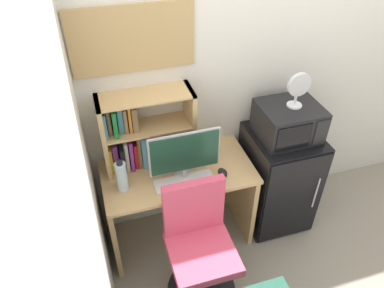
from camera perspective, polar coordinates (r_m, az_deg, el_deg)
wall_back at (r=3.23m, az=21.15°, el=11.97°), size 6.40×0.04×2.60m
desk at (r=2.91m, az=-2.06°, el=-7.57°), size 1.11×0.58×0.75m
hutch_bookshelf at (r=2.67m, az=-8.55°, el=1.65°), size 0.66×0.24×0.58m
monitor at (r=2.54m, az=-1.13°, el=-1.63°), size 0.50×0.16×0.40m
keyboard at (r=2.64m, az=-1.17°, el=-5.83°), size 0.43×0.14×0.02m
computer_mouse at (r=2.72m, az=4.70°, el=-4.38°), size 0.06×0.10×0.03m
water_bottle at (r=2.57m, az=-10.73°, el=-4.90°), size 0.08×0.08×0.25m
mini_fridge at (r=3.21m, az=12.97°, el=-5.10°), size 0.52×0.57×0.89m
microwave at (r=2.86m, az=14.56°, el=3.37°), size 0.44×0.39×0.26m
desk_fan at (r=2.72m, az=16.01°, el=8.27°), size 0.17×0.11×0.27m
desk_chair at (r=2.69m, az=1.13°, el=-16.12°), size 0.51×0.51×0.95m
wall_corkboard at (r=2.44m, az=-9.07°, el=15.57°), size 0.80×0.02×0.43m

